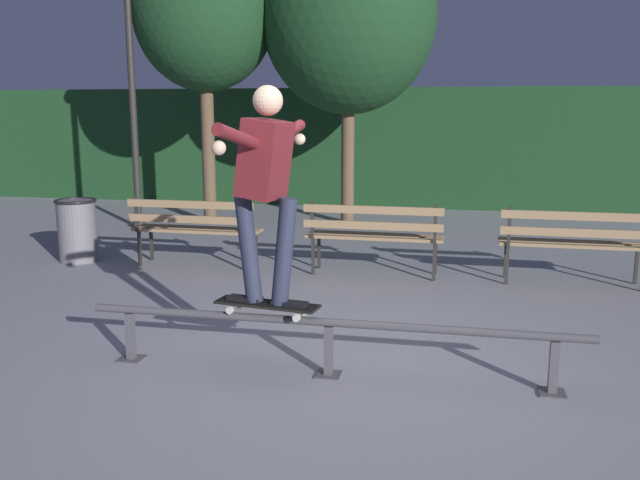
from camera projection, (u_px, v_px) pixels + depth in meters
name	position (u px, v px, depth m)	size (l,w,h in m)	color
ground_plane	(333.00, 366.00, 5.09)	(90.00, 90.00, 0.00)	gray
hedge_backdrop	(416.00, 147.00, 13.57)	(24.00, 1.20, 2.34)	#193D1E
grind_rail	(329.00, 332.00, 4.84)	(3.68, 0.18, 0.44)	#47474C
skateboard	(267.00, 305.00, 4.90)	(0.80, 0.31, 0.09)	black
skateboarder	(265.00, 177.00, 4.72)	(0.63, 1.40, 1.56)	black
park_bench_leftmost	(194.00, 224.00, 8.18)	(1.60, 0.43, 0.88)	#282623
park_bench_left_center	(374.00, 231.00, 7.74)	(1.60, 0.43, 0.88)	#282623
park_bench_right_center	(575.00, 238.00, 7.30)	(1.60, 0.43, 0.88)	#282623
tree_behind_benches	(349.00, 17.00, 10.89)	(2.85, 2.85, 4.97)	brown
tree_far_left	(204.00, 14.00, 10.90)	(2.31, 2.31, 4.74)	brown
lamp_post_left	(131.00, 73.00, 10.58)	(0.32, 0.32, 3.90)	#282623
trash_can	(77.00, 229.00, 8.55)	(0.52, 0.52, 0.80)	slate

